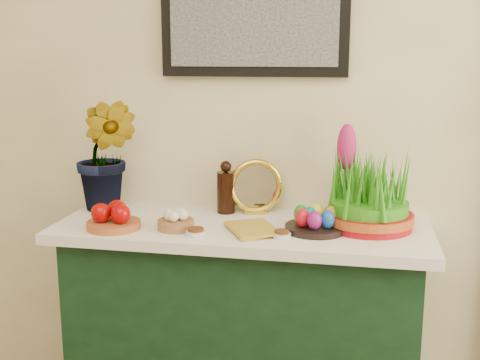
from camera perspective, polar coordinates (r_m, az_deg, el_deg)
name	(u,v)px	position (r m, az deg, el deg)	size (l,w,h in m)	color
sideboard	(242,337)	(2.45, 0.23, -14.69)	(1.30, 0.45, 0.85)	#13351B
tablecloth	(243,229)	(2.28, 0.24, -4.66)	(1.40, 0.55, 0.04)	white
hyacinth_green	(106,137)	(2.48, -12.62, 4.02)	(0.30, 0.26, 0.60)	#2A7D1B
apple_bowl	(113,218)	(2.25, -11.92, -3.50)	(0.25, 0.25, 0.10)	#A75429
garlic_basket	(176,221)	(2.21, -6.11, -3.90)	(0.14, 0.14, 0.07)	#A36C41
vinegar_cruet	(226,190)	(2.41, -1.34, -0.95)	(0.07, 0.07, 0.21)	black
mirror	(256,187)	(2.41, 1.51, -0.66)	(0.23, 0.11, 0.22)	gold
book	(232,230)	(2.15, -0.80, -4.78)	(0.14, 0.20, 0.03)	gold
spice_dish_left	(196,232)	(2.14, -4.22, -4.96)	(0.07, 0.07, 0.03)	silver
spice_dish_right	(282,234)	(2.11, 3.98, -5.16)	(0.06, 0.06, 0.03)	silver
egg_plate	(315,222)	(2.19, 7.11, -3.95)	(0.25, 0.25, 0.09)	black
hyacinth_pink	(346,178)	(2.31, 9.98, 0.17)	(0.11, 0.11, 0.38)	brown
wheatgrass_sabzeh	(369,196)	(2.25, 12.14, -1.52)	(0.33, 0.33, 0.27)	#9B0B13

